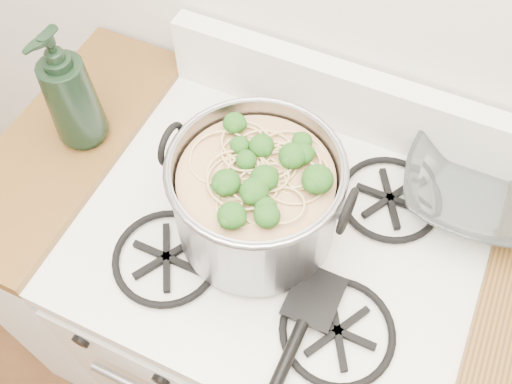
% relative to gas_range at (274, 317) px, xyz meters
% --- Properties ---
extents(gas_range, '(0.76, 0.66, 0.92)m').
position_rel_gas_range_xyz_m(gas_range, '(0.00, 0.00, 0.00)').
color(gas_range, white).
rests_on(gas_range, ground).
extents(counter_left, '(0.25, 0.65, 0.92)m').
position_rel_gas_range_xyz_m(counter_left, '(-0.51, 0.00, 0.02)').
color(counter_left, silver).
rests_on(counter_left, ground).
extents(stock_pot, '(0.33, 0.30, 0.21)m').
position_rel_gas_range_xyz_m(stock_pot, '(-0.04, -0.02, 0.59)').
color(stock_pot, gray).
rests_on(stock_pot, gas_range).
extents(spatula, '(0.29, 0.31, 0.02)m').
position_rel_gas_range_xyz_m(spatula, '(0.11, -0.11, 0.50)').
color(spatula, black).
rests_on(spatula, gas_range).
extents(glass_bowl, '(0.12, 0.12, 0.03)m').
position_rel_gas_range_xyz_m(glass_bowl, '(0.31, 0.22, 0.50)').
color(glass_bowl, white).
rests_on(glass_bowl, gas_range).
extents(bottle, '(0.12, 0.12, 0.28)m').
position_rel_gas_range_xyz_m(bottle, '(-0.47, 0.03, 0.62)').
color(bottle, black).
rests_on(bottle, counter_left).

